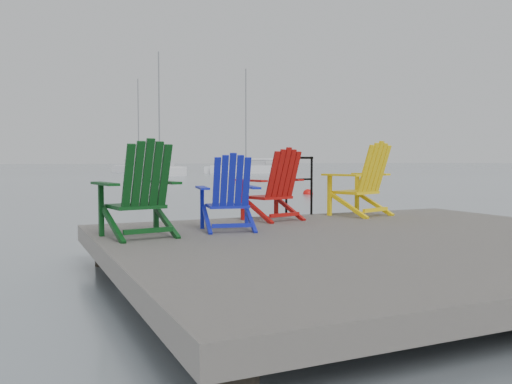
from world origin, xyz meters
name	(u,v)px	position (x,y,z in m)	size (l,w,h in m)	color
ground	(386,281)	(0.00, 0.00, 0.00)	(400.00, 400.00, 0.00)	gray
dock	(386,250)	(0.00, 0.00, 0.35)	(6.00, 5.00, 1.40)	#2D2B28
handrail	(299,180)	(0.25, 2.45, 1.04)	(0.48, 0.04, 0.90)	black
chair_green	(140,190)	(-2.50, 1.03, 1.02)	(0.91, 0.85, 1.03)	#0A3A13
chair_blue	(229,193)	(-1.42, 1.16, 0.95)	(0.80, 0.76, 0.89)	#101AAD
chair_red	(274,185)	(-0.42, 1.94, 0.99)	(0.90, 0.85, 0.98)	#A90F0C
chair_yellow	(362,180)	(1.08, 1.96, 1.05)	(1.03, 0.98, 1.09)	yellow
sailboat_near	(161,171)	(8.68, 43.69, 0.36)	(2.35, 8.35, 11.48)	silver
sailboat_mid	(137,169)	(9.74, 58.95, 0.36)	(6.73, 7.56, 11.17)	silver
sailboat_far	(250,170)	(18.46, 45.76, 0.36)	(7.70, 5.91, 10.88)	white
buoy_a	(308,194)	(6.90, 13.76, 0.00)	(0.41, 0.41, 0.41)	red
buoy_c	(238,183)	(8.16, 23.99, 0.00)	(0.38, 0.38, 0.38)	red
buoy_d	(162,176)	(7.52, 38.78, 0.00)	(0.34, 0.34, 0.34)	red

